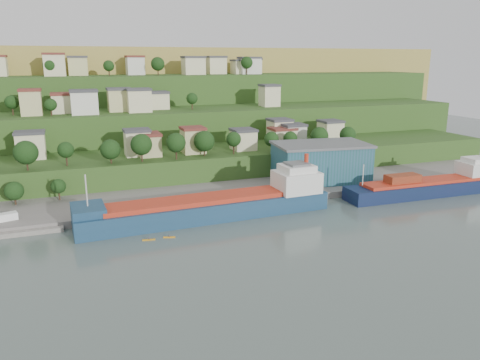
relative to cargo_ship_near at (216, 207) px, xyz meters
name	(u,v)px	position (x,y,z in m)	size (l,w,h in m)	color
ground	(212,232)	(-4.19, -10.49, -2.85)	(500.00, 500.00, 0.00)	#45544F
quay	(246,195)	(15.81, 17.51, -2.85)	(220.00, 26.00, 4.00)	slate
hillside	(127,134)	(-4.17, 158.19, -2.76)	(360.00, 210.56, 96.00)	#284719
cargo_ship_near	(216,207)	(0.00, 0.00, 0.00)	(69.90, 13.72, 17.87)	#15344F
cargo_ship_far	(430,187)	(71.32, -2.49, -0.50)	(55.13, 10.59, 14.92)	#0C1F38
warehouse	(321,162)	(43.47, 19.23, 5.58)	(33.07, 22.62, 12.80)	#1C4F54
caravan	(5,219)	(-53.04, 10.84, -0.31)	(5.75, 2.39, 2.68)	white
dinghy	(44,220)	(-43.96, 9.04, -1.27)	(3.84, 1.44, 0.77)	silver
kayak_orange	(169,237)	(-15.13, -10.46, -2.64)	(2.92, 1.34, 0.73)	orange
kayak_yellow	(149,239)	(-20.08, -10.41, -2.62)	(3.14, 1.02, 0.77)	orange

